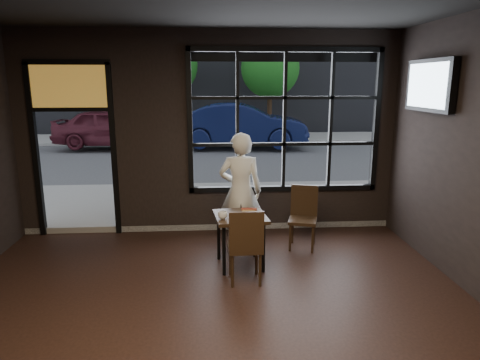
{
  "coord_description": "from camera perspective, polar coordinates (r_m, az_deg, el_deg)",
  "views": [
    {
      "loc": [
        0.02,
        -3.27,
        2.41
      ],
      "look_at": [
        0.4,
        2.2,
        1.15
      ],
      "focal_mm": 32.0,
      "sensor_mm": 36.0,
      "label": 1
    }
  ],
  "objects": [
    {
      "name": "window_frame",
      "position": [
        6.9,
        5.94,
        7.8
      ],
      "size": [
        3.06,
        0.12,
        2.28
      ],
      "primitive_type": "cube",
      "color": "black",
      "rests_on": "ground"
    },
    {
      "name": "stained_transom",
      "position": [
        7.1,
        -21.82,
        11.56
      ],
      "size": [
        1.2,
        0.06,
        0.7
      ],
      "primitive_type": "cube",
      "color": "orange",
      "rests_on": "ground"
    },
    {
      "name": "street_asphalt",
      "position": [
        27.38,
        -4.04,
        7.84
      ],
      "size": [
        60.0,
        41.0,
        0.04
      ],
      "primitive_type": "cube",
      "color": "#545456",
      "rests_on": "ground"
    },
    {
      "name": "cafe_table",
      "position": [
        5.74,
        0.04,
        -8.04
      ],
      "size": [
        0.73,
        0.73,
        0.71
      ],
      "primitive_type": "cube",
      "rotation": [
        0.0,
        0.0,
        0.11
      ],
      "color": "black",
      "rests_on": "floor"
    },
    {
      "name": "chair_near",
      "position": [
        5.27,
        0.66,
        -8.6
      ],
      "size": [
        0.42,
        0.42,
        0.95
      ],
      "primitive_type": "cube",
      "rotation": [
        0.0,
        0.0,
        3.16
      ],
      "color": "black",
      "rests_on": "floor"
    },
    {
      "name": "chair_window",
      "position": [
        6.35,
        8.37,
        -5.07
      ],
      "size": [
        0.5,
        0.5,
        0.92
      ],
      "primitive_type": "cube",
      "rotation": [
        0.0,
        0.0,
        -0.29
      ],
      "color": "black",
      "rests_on": "floor"
    },
    {
      "name": "man",
      "position": [
        6.21,
        0.07,
        -1.52
      ],
      "size": [
        0.66,
        0.46,
        1.72
      ],
      "primitive_type": "imported",
      "rotation": [
        0.0,
        0.0,
        3.06
      ],
      "color": "silver",
      "rests_on": "floor"
    },
    {
      "name": "hotdog",
      "position": [
        5.7,
        1.22,
        -4.13
      ],
      "size": [
        0.21,
        0.11,
        0.06
      ],
      "primitive_type": null,
      "rotation": [
        0.0,
        0.0,
        -0.14
      ],
      "color": "tan",
      "rests_on": "cafe_table"
    },
    {
      "name": "cup",
      "position": [
        5.46,
        -2.33,
        -4.71
      ],
      "size": [
        0.15,
        0.15,
        0.1
      ],
      "primitive_type": "imported",
      "rotation": [
        0.0,
        0.0,
        0.22
      ],
      "color": "silver",
      "rests_on": "cafe_table"
    },
    {
      "name": "tv",
      "position": [
        6.31,
        23.99,
        11.45
      ],
      "size": [
        0.13,
        1.17,
        0.69
      ],
      "primitive_type": "cube",
      "color": "black",
      "rests_on": "wall_right"
    },
    {
      "name": "navy_car",
      "position": [
        15.63,
        0.16,
        7.36
      ],
      "size": [
        4.89,
        2.08,
        1.57
      ],
      "primitive_type": "imported",
      "rotation": [
        0.0,
        0.0,
        1.48
      ],
      "color": "#0D1439",
      "rests_on": "street_asphalt"
    },
    {
      "name": "maroon_car",
      "position": [
        16.13,
        -16.68,
        6.66
      ],
      "size": [
        4.17,
        1.93,
        1.38
      ],
      "primitive_type": "imported",
      "rotation": [
        0.0,
        0.0,
        1.5
      ],
      "color": "#531A25",
      "rests_on": "street_asphalt"
    },
    {
      "name": "tree_left",
      "position": [
        18.33,
        -9.81,
        14.85
      ],
      "size": [
        2.56,
        2.56,
        4.36
      ],
      "color": "#332114",
      "rests_on": "street_asphalt"
    },
    {
      "name": "tree_right",
      "position": [
        18.55,
        4.04,
        14.59
      ],
      "size": [
        2.45,
        2.45,
        4.19
      ],
      "color": "#332114",
      "rests_on": "street_asphalt"
    }
  ]
}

